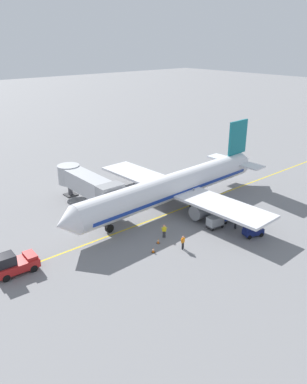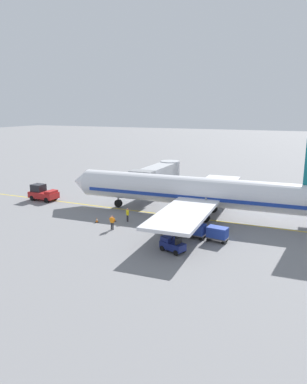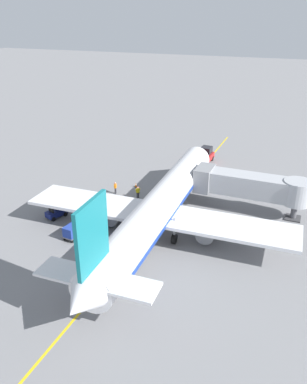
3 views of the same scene
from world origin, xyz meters
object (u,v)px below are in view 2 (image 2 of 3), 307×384
object	(u,v)px
baggage_cart_front	(171,227)
ground_crew_wing_walker	(181,234)
pushback_tractor	(43,193)
baggage_cart_second_in_train	(196,229)
ground_crew_loader	(127,214)
baggage_tug_lead	(172,245)
ground_crew_marshaller	(112,222)
parked_airliner	(197,192)
safety_cone_nose_left	(97,220)
jet_bridge	(158,174)
safety_cone_nose_right	(114,219)
baggage_cart_third_in_train	(217,233)

from	to	relation	value
baggage_cart_front	ground_crew_wing_walker	size ratio (longest dim) A/B	1.75
pushback_tractor	baggage_cart_second_in_train	world-z (taller)	pushback_tractor
ground_crew_wing_walker	ground_crew_loader	xyz separation A→B (m)	(4.22, 8.54, 0.00)
baggage_tug_lead	ground_crew_marshaller	xyz separation A→B (m)	(3.37, 8.74, 0.24)
pushback_tractor	ground_crew_loader	world-z (taller)	pushback_tractor
parked_airliner	safety_cone_nose_left	size ratio (longest dim) A/B	63.23
jet_bridge	ground_crew_marshaller	world-z (taller)	jet_bridge
baggage_cart_second_in_train	safety_cone_nose_right	distance (m)	11.12
safety_cone_nose_left	ground_crew_loader	bearing A→B (deg)	-60.85
safety_cone_nose_left	safety_cone_nose_right	bearing A→B (deg)	-56.22
parked_airliner	baggage_cart_second_in_train	xyz separation A→B (m)	(-8.09, -2.39, -2.24)
parked_airliner	ground_crew_loader	bearing A→B (deg)	129.96
ground_crew_loader	jet_bridge	bearing A→B (deg)	8.18
baggage_cart_second_in_train	safety_cone_nose_left	bearing A→B (deg)	88.65
jet_bridge	baggage_tug_lead	distance (m)	23.82
baggage_tug_lead	ground_crew_marshaller	world-z (taller)	ground_crew_marshaller
jet_bridge	ground_crew_loader	distance (m)	14.67
parked_airliner	ground_crew_wing_walker	xyz separation A→B (m)	(-10.16, -1.45, -2.23)
jet_bridge	baggage_cart_second_in_train	distance (m)	20.26
parked_airliner	baggage_tug_lead	distance (m)	13.10
ground_crew_marshaller	safety_cone_nose_left	xyz separation A→B (m)	(1.62, 3.13, -0.66)
ground_crew_wing_walker	safety_cone_nose_right	bearing A→B (deg)	70.43
baggage_cart_front	baggage_cart_second_in_train	world-z (taller)	same
safety_cone_nose_right	baggage_tug_lead	bearing A→B (deg)	-121.60
parked_airliner	baggage_cart_second_in_train	distance (m)	8.73
ground_crew_marshaller	ground_crew_wing_walker	bearing A→B (deg)	-94.93
jet_bridge	pushback_tractor	distance (m)	18.06
jet_bridge	safety_cone_nose_right	size ratio (longest dim) A/B	23.58
baggage_cart_second_in_train	ground_crew_marshaller	size ratio (longest dim) A/B	1.75
baggage_cart_third_in_train	pushback_tractor	bearing A→B (deg)	76.99
baggage_tug_lead	pushback_tractor	bearing A→B (deg)	66.29
pushback_tractor	baggage_cart_front	bearing A→B (deg)	-105.90
pushback_tractor	ground_crew_loader	size ratio (longest dim) A/B	2.66
ground_crew_marshaller	safety_cone_nose_right	bearing A→B (deg)	25.30
baggage_cart_second_in_train	baggage_cart_third_in_train	bearing A→B (deg)	-93.71
baggage_cart_third_in_train	safety_cone_nose_left	xyz separation A→B (m)	(0.46, 15.25, -0.66)
pushback_tractor	baggage_cart_front	distance (m)	24.59
baggage_cart_third_in_train	ground_crew_loader	xyz separation A→B (m)	(2.31, 11.93, 0.00)
baggage_tug_lead	ground_crew_marshaller	bearing A→B (deg)	68.89
pushback_tractor	baggage_cart_second_in_train	bearing A→B (deg)	-103.84
ground_crew_marshaller	baggage_cart_third_in_train	bearing A→B (deg)	-84.53
parked_airliner	baggage_cart_front	xyz separation A→B (m)	(-8.31, 0.40, -2.24)
parked_airliner	safety_cone_nose_right	size ratio (longest dim) A/B	63.23
ground_crew_loader	safety_cone_nose_left	bearing A→B (deg)	119.15
parked_airliner	safety_cone_nose_left	xyz separation A→B (m)	(-7.79, 10.40, -2.90)
baggage_cart_third_in_train	safety_cone_nose_left	bearing A→B (deg)	88.27
ground_crew_wing_walker	baggage_tug_lead	bearing A→B (deg)	-179.66
ground_crew_loader	ground_crew_marshaller	world-z (taller)	same
jet_bridge	ground_crew_wing_walker	size ratio (longest dim) A/B	8.23
jet_bridge	safety_cone_nose_left	world-z (taller)	jet_bridge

